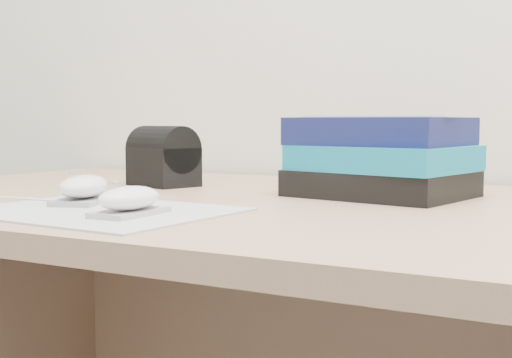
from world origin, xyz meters
The scene contains 7 objects.
desk centered at (0.00, 1.64, 0.50)m, with size 1.60×0.80×0.73m.
mousepad centered at (-0.22, 1.35, 0.73)m, with size 0.32×0.25×0.00m, color #97969E.
mouse_rear centered at (-0.28, 1.40, 0.75)m, with size 0.09×0.12×0.05m.
mouse_front centered at (-0.15, 1.33, 0.75)m, with size 0.05×0.10×0.04m.
usb_cable centered at (-0.41, 1.38, 0.73)m, with size 0.00×0.00×0.23m, color white.
book_stack centered at (0.04, 1.70, 0.79)m, with size 0.28×0.24×0.12m.
pouch centered at (-0.36, 1.68, 0.78)m, with size 0.14×0.12×0.11m.
Camera 1 is at (0.39, 0.65, 0.85)m, focal length 50.00 mm.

